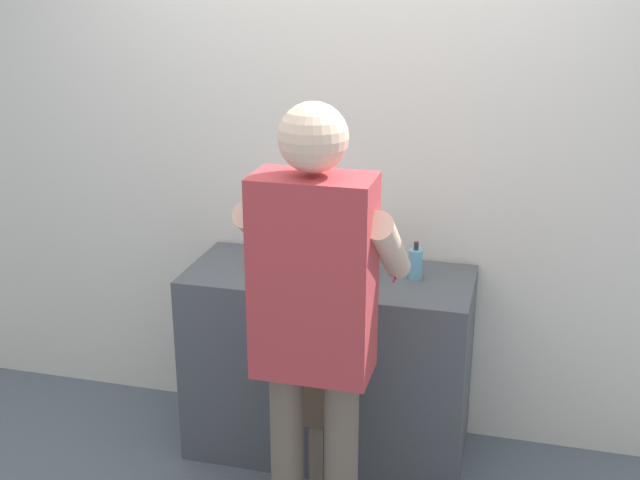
{
  "coord_description": "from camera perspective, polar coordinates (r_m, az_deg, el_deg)",
  "views": [
    {
      "loc": [
        0.79,
        -2.86,
        2.17
      ],
      "look_at": [
        0.0,
        0.15,
        1.08
      ],
      "focal_mm": 45.18,
      "sensor_mm": 36.0,
      "label": 1
    }
  ],
  "objects": [
    {
      "name": "back_wall",
      "position": [
        3.66,
        1.87,
        6.34
      ],
      "size": [
        4.4,
        0.08,
        2.7
      ],
      "color": "silver",
      "rests_on": "ground"
    },
    {
      "name": "vanity_cabinet",
      "position": [
        3.69,
        0.6,
        -8.73
      ],
      "size": [
        1.25,
        0.54,
        0.87
      ],
      "primitive_type": "cube",
      "color": "#4C5156",
      "rests_on": "ground"
    },
    {
      "name": "sink_basin",
      "position": [
        3.47,
        0.54,
        -1.66
      ],
      "size": [
        0.39,
        0.39,
        0.11
      ],
      "color": "silver",
      "rests_on": "vanity_cabinet"
    },
    {
      "name": "faucet",
      "position": [
        3.67,
        1.42,
        -0.06
      ],
      "size": [
        0.18,
        0.14,
        0.18
      ],
      "color": "#B7BABF",
      "rests_on": "vanity_cabinet"
    },
    {
      "name": "toothbrush_cup",
      "position": [
        3.55,
        -4.36,
        -1.23
      ],
      "size": [
        0.07,
        0.07,
        0.21
      ],
      "color": "silver",
      "rests_on": "vanity_cabinet"
    },
    {
      "name": "soap_bottle",
      "position": [
        3.46,
        6.78,
        -1.67
      ],
      "size": [
        0.06,
        0.06,
        0.17
      ],
      "color": "#66B2D1",
      "rests_on": "vanity_cabinet"
    },
    {
      "name": "child_toddler",
      "position": [
        3.31,
        -1.12,
        -10.7
      ],
      "size": [
        0.26,
        0.27,
        0.86
      ],
      "color": "#6B5B4C",
      "rests_on": "ground"
    },
    {
      "name": "adult_parent",
      "position": [
        2.76,
        -0.36,
        -4.64
      ],
      "size": [
        0.54,
        0.57,
        1.75
      ],
      "color": "#6B5B4C",
      "rests_on": "ground"
    }
  ]
}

